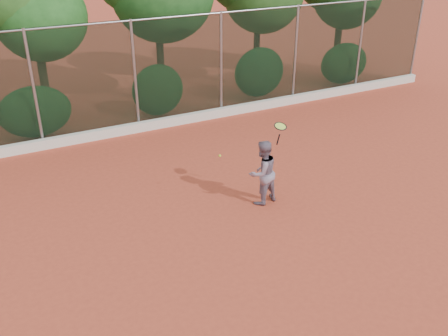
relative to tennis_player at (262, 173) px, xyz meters
name	(u,v)px	position (x,y,z in m)	size (l,w,h in m)	color
ground	(245,239)	(-1.11, -1.18, -0.80)	(80.00, 80.00, 0.00)	#B6432B
concrete_curb	(141,127)	(-1.11, 5.64, -0.65)	(24.00, 0.20, 0.30)	silver
tennis_player	(262,173)	(0.00, 0.00, 0.00)	(0.77, 0.60, 1.59)	slate
chainlink_fence	(135,73)	(-1.11, 5.82, 1.06)	(24.09, 0.09, 3.50)	black
tennis_racket	(280,128)	(0.38, -0.07, 1.09)	(0.30, 0.29, 0.56)	black
tennis_ball_in_flight	(220,156)	(-0.92, 0.41, 0.47)	(0.06, 0.06, 0.06)	#BDD630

